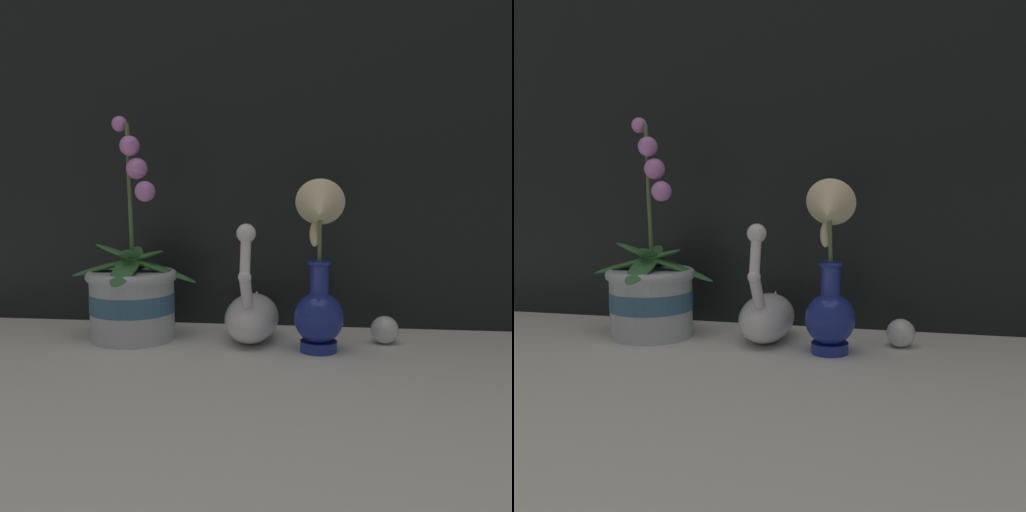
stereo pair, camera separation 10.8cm
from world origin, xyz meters
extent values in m
plane|color=silver|center=(0.00, 0.00, 0.00)|extent=(2.80, 2.80, 0.00)
cube|color=black|center=(0.00, 0.31, 0.60)|extent=(2.80, 0.03, 1.20)
cylinder|color=#B2BCCC|center=(-0.21, 0.16, 0.06)|extent=(0.16, 0.16, 0.13)
cylinder|color=#386689|center=(-0.21, 0.16, 0.07)|extent=(0.16, 0.16, 0.04)
torus|color=#B2BCCC|center=(-0.21, 0.16, 0.12)|extent=(0.17, 0.17, 0.02)
cylinder|color=#4C6B3D|center=(-0.21, 0.16, 0.27)|extent=(0.01, 0.02, 0.27)
ellipsoid|color=#38703D|center=(-0.18, 0.16, 0.14)|extent=(0.19, 0.07, 0.08)
ellipsoid|color=#38703D|center=(-0.21, 0.18, 0.14)|extent=(0.08, 0.18, 0.07)
ellipsoid|color=#38703D|center=(-0.24, 0.16, 0.14)|extent=(0.18, 0.05, 0.06)
ellipsoid|color=#38703D|center=(-0.21, 0.13, 0.14)|extent=(0.05, 0.16, 0.07)
sphere|color=#C67AD1|center=(-0.23, 0.16, 0.40)|extent=(0.03, 0.03, 0.03)
sphere|color=#C67AD1|center=(-0.20, 0.14, 0.36)|extent=(0.04, 0.04, 0.04)
sphere|color=#C67AD1|center=(-0.19, 0.14, 0.32)|extent=(0.04, 0.04, 0.04)
sphere|color=#C67AD1|center=(-0.17, 0.12, 0.28)|extent=(0.04, 0.04, 0.04)
ellipsoid|color=white|center=(0.02, 0.17, 0.04)|extent=(0.10, 0.18, 0.09)
cone|color=white|center=(0.02, 0.23, 0.06)|extent=(0.05, 0.07, 0.07)
cylinder|color=white|center=(0.02, 0.09, 0.10)|extent=(0.02, 0.06, 0.08)
sphere|color=white|center=(0.02, 0.07, 0.14)|extent=(0.02, 0.02, 0.02)
cylinder|color=white|center=(0.02, 0.08, 0.17)|extent=(0.02, 0.04, 0.08)
sphere|color=white|center=(0.02, 0.09, 0.21)|extent=(0.03, 0.03, 0.03)
cylinder|color=navy|center=(0.14, 0.11, 0.01)|extent=(0.07, 0.07, 0.02)
ellipsoid|color=navy|center=(0.14, 0.11, 0.06)|extent=(0.09, 0.09, 0.09)
cylinder|color=navy|center=(0.14, 0.11, 0.13)|extent=(0.03, 0.03, 0.05)
torus|color=navy|center=(0.14, 0.11, 0.16)|extent=(0.04, 0.04, 0.01)
cylinder|color=#567A47|center=(0.14, 0.10, 0.20)|extent=(0.01, 0.03, 0.08)
cone|color=beige|center=(0.14, 0.08, 0.25)|extent=(0.08, 0.08, 0.10)
ellipsoid|color=beige|center=(0.13, 0.10, 0.21)|extent=(0.02, 0.02, 0.04)
sphere|color=silver|center=(0.26, 0.18, 0.03)|extent=(0.05, 0.05, 0.05)
camera|label=1|loc=(0.15, -0.92, 0.29)|focal=42.00mm
camera|label=2|loc=(0.26, -0.90, 0.29)|focal=42.00mm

